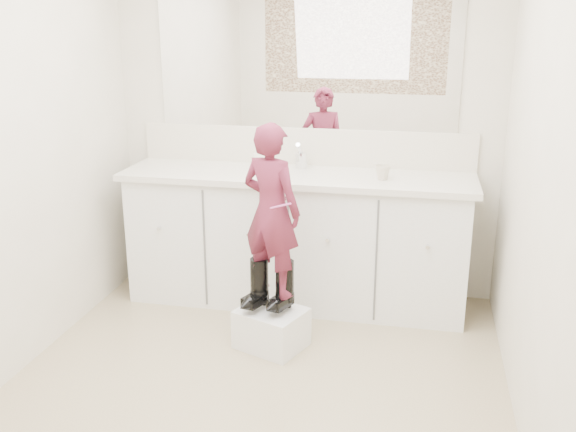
# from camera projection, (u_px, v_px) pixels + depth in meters

# --- Properties ---
(floor) EXTENTS (3.00, 3.00, 0.00)m
(floor) POSITION_uv_depth(u_px,v_px,m) (250.00, 398.00, 3.26)
(floor) COLOR #907B5E
(floor) RESTS_ON ground
(wall_back) EXTENTS (2.60, 0.00, 2.60)m
(wall_back) POSITION_uv_depth(u_px,v_px,m) (305.00, 119.00, 4.31)
(wall_back) COLOR beige
(wall_back) RESTS_ON floor
(wall_front) EXTENTS (2.60, 0.00, 2.60)m
(wall_front) POSITION_uv_depth(u_px,v_px,m) (73.00, 307.00, 1.51)
(wall_front) COLOR beige
(wall_front) RESTS_ON floor
(wall_right) EXTENTS (0.00, 3.00, 3.00)m
(wall_right) POSITION_uv_depth(u_px,v_px,m) (548.00, 182.00, 2.65)
(wall_right) COLOR beige
(wall_right) RESTS_ON floor
(vanity_cabinet) EXTENTS (2.20, 0.55, 0.85)m
(vanity_cabinet) POSITION_uv_depth(u_px,v_px,m) (297.00, 241.00, 4.28)
(vanity_cabinet) COLOR silver
(vanity_cabinet) RESTS_ON floor
(countertop) EXTENTS (2.28, 0.58, 0.04)m
(countertop) POSITION_uv_depth(u_px,v_px,m) (297.00, 177.00, 4.14)
(countertop) COLOR beige
(countertop) RESTS_ON vanity_cabinet
(backsplash) EXTENTS (2.28, 0.03, 0.25)m
(backsplash) POSITION_uv_depth(u_px,v_px,m) (304.00, 146.00, 4.35)
(backsplash) COLOR beige
(backsplash) RESTS_ON countertop
(mirror) EXTENTS (2.00, 0.02, 1.00)m
(mirror) POSITION_uv_depth(u_px,v_px,m) (305.00, 52.00, 4.17)
(mirror) COLOR white
(mirror) RESTS_ON wall_back
(dot_panel) EXTENTS (2.00, 0.01, 1.20)m
(dot_panel) POSITION_uv_depth(u_px,v_px,m) (55.00, 114.00, 1.38)
(dot_panel) COLOR #472819
(dot_panel) RESTS_ON wall_front
(faucet) EXTENTS (0.08, 0.08, 0.10)m
(faucet) POSITION_uv_depth(u_px,v_px,m) (301.00, 161.00, 4.27)
(faucet) COLOR silver
(faucet) RESTS_ON countertop
(cup) EXTENTS (0.12, 0.12, 0.09)m
(cup) POSITION_uv_depth(u_px,v_px,m) (383.00, 172.00, 3.97)
(cup) COLOR beige
(cup) RESTS_ON countertop
(soap_bottle) EXTENTS (0.09, 0.09, 0.19)m
(soap_bottle) POSITION_uv_depth(u_px,v_px,m) (261.00, 157.00, 4.17)
(soap_bottle) COLOR white
(soap_bottle) RESTS_ON countertop
(step_stool) EXTENTS (0.45, 0.42, 0.23)m
(step_stool) POSITION_uv_depth(u_px,v_px,m) (272.00, 328.00, 3.74)
(step_stool) COLOR silver
(step_stool) RESTS_ON floor
(boot_left) EXTENTS (0.18, 0.23, 0.30)m
(boot_left) POSITION_uv_depth(u_px,v_px,m) (259.00, 284.00, 3.70)
(boot_left) COLOR black
(boot_left) RESTS_ON step_stool
(boot_right) EXTENTS (0.18, 0.23, 0.30)m
(boot_right) POSITION_uv_depth(u_px,v_px,m) (285.00, 286.00, 3.67)
(boot_right) COLOR black
(boot_right) RESTS_ON step_stool
(toddler) EXTENTS (0.42, 0.35, 0.99)m
(toddler) POSITION_uv_depth(u_px,v_px,m) (271.00, 211.00, 3.55)
(toddler) COLOR #992F51
(toddler) RESTS_ON step_stool
(toothbrush) EXTENTS (0.13, 0.06, 0.06)m
(toothbrush) POSITION_uv_depth(u_px,v_px,m) (281.00, 206.00, 3.45)
(toothbrush) COLOR #D552A0
(toothbrush) RESTS_ON toddler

